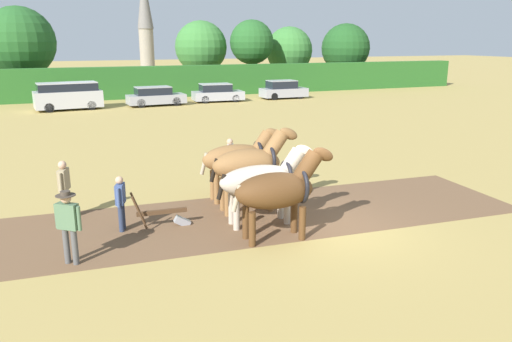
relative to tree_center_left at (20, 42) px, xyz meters
name	(u,v)px	position (x,y,z in m)	size (l,w,h in m)	color
ground_plane	(328,228)	(9.23, -38.05, -4.83)	(240.00, 240.00, 0.00)	#A88E4C
plowed_furrow_strip	(132,230)	(4.16, -36.26, -4.83)	(23.14, 4.32, 0.01)	brown
hedgerow	(136,82)	(9.23, -4.08, -3.46)	(68.22, 1.38, 2.75)	#286023
tree_center_left	(20,42)	(0.00, 0.00, 0.00)	(6.09, 6.09, 7.89)	brown
tree_center	(201,47)	(16.76, 1.52, -0.55)	(5.28, 5.28, 6.94)	brown
tree_center_right	(252,42)	(21.44, -0.78, -0.07)	(4.44, 4.44, 7.01)	#4C3823
tree_right	(289,50)	(26.59, 1.22, -0.94)	(5.04, 5.04, 6.42)	#4C3823
tree_far_right	(346,48)	(33.23, 0.44, -0.73)	(5.39, 5.39, 6.80)	#423323
church_spire	(145,21)	(15.06, 23.93, 2.72)	(2.22, 2.22, 14.43)	gray
draft_horse_lead_left	(279,190)	(7.64, -38.24, -3.50)	(2.83, 1.10, 2.45)	#513319
draft_horse_lead_right	(263,180)	(7.70, -37.06, -3.56)	(2.92, 1.03, 2.27)	#B2A38E
draft_horse_trail_left	(250,164)	(7.78, -35.88, -3.38)	(2.82, 1.11, 2.57)	brown
draft_horse_trail_right	(239,158)	(7.83, -34.70, -3.47)	(2.81, 1.07, 2.36)	brown
plow	(167,216)	(5.12, -36.32, -4.52)	(1.63, 0.48, 1.13)	#4C331E
farmer_at_plow	(121,200)	(3.93, -36.14, -3.96)	(0.33, 0.60, 1.53)	#28334C
farmer_beside_team	(230,157)	(8.21, -32.70, -3.90)	(0.40, 0.59, 1.62)	#28334C
farmer_onlooker_left	(68,221)	(2.57, -37.86, -3.79)	(0.56, 0.47, 1.77)	#4C4C4C
farmer_onlooker_right	(64,185)	(2.55, -34.58, -3.83)	(0.35, 0.66, 1.73)	#38332D
parked_van	(68,96)	(3.35, -9.92, -3.80)	(4.89, 2.51, 2.01)	#BCBCC1
parked_car_left	(155,96)	(9.76, -9.95, -4.11)	(4.56, 2.03, 1.49)	#9E9EA8
parked_car_center_left	(217,93)	(15.06, -9.24, -4.11)	(4.27, 2.08, 1.50)	#A8A8B2
parked_car_center	(283,90)	(21.14, -9.17, -4.08)	(4.05, 1.78, 1.59)	#9E9EA8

